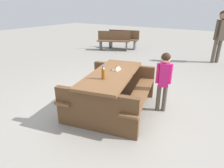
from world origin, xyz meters
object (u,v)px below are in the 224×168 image
Objects in this scene: park_bench_mid at (123,39)px; bystander_adult at (221,30)px; hotdog_tray at (117,69)px; park_bench_near at (114,40)px; picnic_table at (112,88)px; child_in_coat at (164,75)px; soda_bottle at (103,73)px.

bystander_adult is (-0.35, -4.05, 0.69)m from park_bench_mid.
hotdog_tray is 0.12× the size of park_bench_near.
park_bench_mid is at bearing 27.81° from picnic_table.
bystander_adult is (4.38, -0.47, 0.40)m from child_in_coat.
bystander_adult reaches higher than picnic_table.
soda_bottle reaches higher than park_bench_mid.
bystander_adult reaches higher than hotdog_tray.
park_bench_near is (4.96, 2.95, -0.41)m from soda_bottle.
child_in_coat is 0.65× the size of bystander_adult.
soda_bottle is at bearing 166.20° from bystander_adult.
picnic_table is 1.17× the size of bystander_adult.
soda_bottle is 0.15× the size of park_bench_mid.
soda_bottle is 1.13m from child_in_coat.
park_bench_mid is (5.52, 2.78, -0.41)m from soda_bottle.
bystander_adult reaches higher than soda_bottle.
park_bench_mid is (5.18, 2.73, 0.00)m from picnic_table.
park_bench_mid is 4.12m from bystander_adult.
soda_bottle reaches higher than park_bench_near.
child_in_coat is (0.44, -0.85, 0.30)m from picnic_table.
hotdog_tray is at bearing 7.12° from soda_bottle.
park_bench_mid is at bearing 28.54° from hotdog_tray.
picnic_table is at bearing -147.82° from park_bench_near.
soda_bottle is at bearing 134.47° from child_in_coat.
park_bench_near reaches higher than picnic_table.
bystander_adult is at bearing -16.09° from hotdog_tray.
hotdog_tray is at bearing -146.89° from park_bench_near.
picnic_table is at bearing -174.33° from hotdog_tray.
child_in_coat reaches higher than park_bench_mid.
child_in_coat is 0.76× the size of park_bench_near.
park_bench_near is at bearing 32.18° from picnic_table.
hotdog_tray is 0.12× the size of park_bench_mid.
park_bench_near is 0.98× the size of park_bench_mid.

